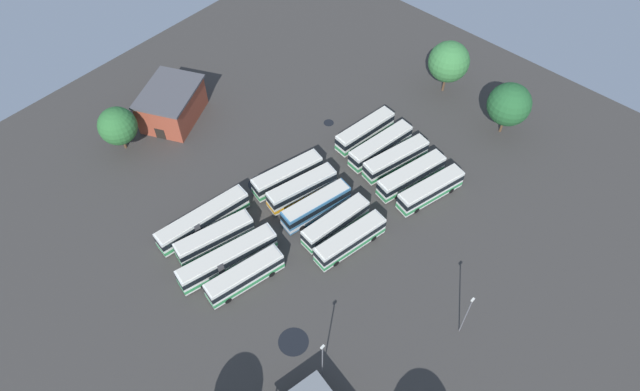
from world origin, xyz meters
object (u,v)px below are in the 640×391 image
object	(u,v)px
tree_east_edge	(449,62)
bus_row1_slot2	(316,206)
bus_row1_slot1	(336,223)
lamp_post_near_entrance	(466,314)
bus_row0_slot1	(245,276)
depot_building	(172,104)
tree_south_edge	(118,126)
bus_row2_slot0	(430,190)
bus_row1_slot0	(350,240)
bus_row2_slot4	(365,131)
bus_row0_slot4	(203,220)
bus_row1_slot3	(302,189)
tree_northeast	(509,104)
bus_row2_slot1	(411,176)
lamp_post_mid_lot	(322,359)
bus_row1_slot4	(287,175)
bus_row0_slot3	(215,238)
bus_row2_slot3	(380,146)
bus_row2_slot2	(396,159)
bus_row0_slot2	(227,258)

from	to	relation	value
tree_east_edge	bus_row1_slot2	bearing A→B (deg)	-177.17
bus_row1_slot1	tree_east_edge	size ratio (longest dim) A/B	1.13
lamp_post_near_entrance	tree_east_edge	bearing A→B (deg)	36.83
bus_row0_slot1	bus_row1_slot2	world-z (taller)	same
depot_building	tree_south_edge	size ratio (longest dim) A/B	1.71
bus_row2_slot0	tree_east_edge	xyz separation A→B (m)	(22.67, 12.82, 4.62)
bus_row1_slot0	bus_row2_slot4	world-z (taller)	same
bus_row1_slot2	bus_row0_slot4	bearing A→B (deg)	140.83
bus_row2_slot0	depot_building	bearing A→B (deg)	109.09
bus_row1_slot2	bus_row1_slot3	size ratio (longest dim) A/B	0.99
bus_row1_slot1	tree_northeast	bearing A→B (deg)	-12.00
tree_east_edge	bus_row2_slot4	bearing A→B (deg)	171.84
bus_row0_slot1	lamp_post_near_entrance	xyz separation A→B (m)	(13.86, -26.15, 2.87)
bus_row1_slot0	bus_row1_slot3	bearing A→B (deg)	78.86
bus_row1_slot3	bus_row2_slot0	distance (m)	19.89
bus_row1_slot3	bus_row2_slot1	distance (m)	17.41
bus_row0_slot1	tree_northeast	xyz separation A→B (m)	(50.09, -10.79, 4.27)
bus_row2_slot1	tree_northeast	bearing A→B (deg)	-12.86
bus_row1_slot0	bus_row1_slot2	bearing A→B (deg)	80.77
bus_row2_slot0	tree_northeast	size ratio (longest dim) A/B	1.20
bus_row1_slot0	lamp_post_mid_lot	distance (m)	19.56
bus_row1_slot4	tree_east_edge	world-z (taller)	tree_east_edge
bus_row0_slot3	tree_south_edge	world-z (taller)	tree_south_edge
bus_row1_slot3	lamp_post_near_entrance	bearing A→B (deg)	-95.00
bus_row0_slot4	depot_building	distance (m)	25.28
lamp_post_near_entrance	tree_northeast	distance (m)	39.37
bus_row1_slot2	bus_row2_slot3	size ratio (longest dim) A/B	0.94
bus_row0_slot3	bus_row2_slot2	size ratio (longest dim) A/B	1.00
bus_row0_slot3	bus_row1_slot1	distance (m)	17.72
bus_row2_slot4	tree_east_edge	xyz separation A→B (m)	(19.51, -2.80, 4.62)
bus_row0_slot1	bus_row2_slot4	distance (m)	33.29
bus_row2_slot3	depot_building	size ratio (longest dim) A/B	0.88
bus_row0_slot1	bus_row0_slot4	bearing A→B (deg)	78.44
lamp_post_near_entrance	lamp_post_mid_lot	distance (m)	18.98
bus_row0_slot2	lamp_post_near_entrance	bearing A→B (deg)	-65.67
bus_row1_slot2	bus_row2_slot2	distance (m)	16.04
bus_row1_slot0	bus_row2_slot1	size ratio (longest dim) A/B	0.95
bus_row0_slot1	bus_row1_slot4	distance (m)	18.99
tree_south_edge	tree_northeast	world-z (taller)	tree_northeast
bus_row0_slot4	bus_row1_slot4	world-z (taller)	same
bus_row1_slot1	depot_building	world-z (taller)	depot_building
depot_building	lamp_post_mid_lot	xyz separation A→B (m)	(-17.05, -50.31, 1.44)
tree_south_edge	lamp_post_near_entrance	bearing A→B (deg)	-80.98
lamp_post_near_entrance	tree_east_edge	size ratio (longest dim) A/B	0.85
bus_row0_slot2	tree_northeast	bearing A→B (deg)	-16.42
bus_row2_slot2	bus_row2_slot3	distance (m)	3.68
bus_row0_slot3	bus_row2_slot4	size ratio (longest dim) A/B	1.03
lamp_post_near_entrance	tree_south_edge	distance (m)	61.08
bus_row2_slot3	lamp_post_mid_lot	size ratio (longest dim) A/B	1.50
bus_row2_slot0	bus_row2_slot3	bearing A→B (deg)	79.23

